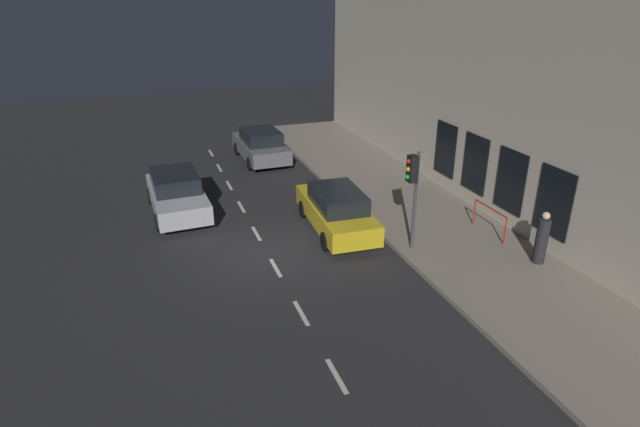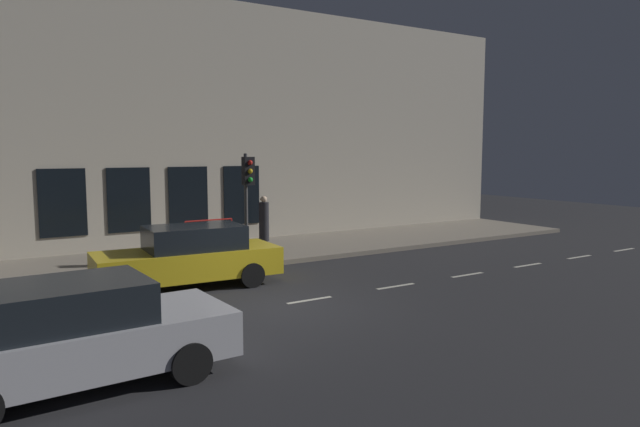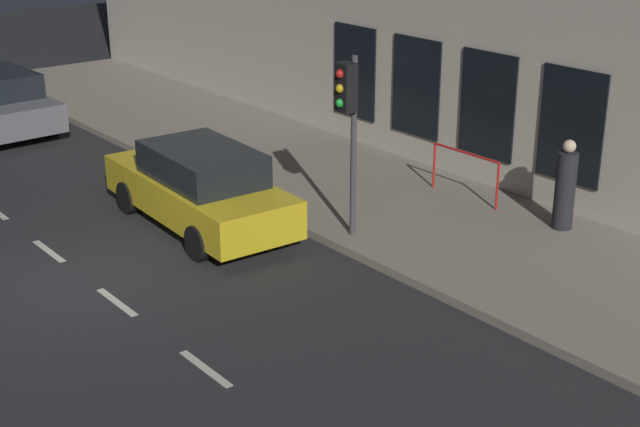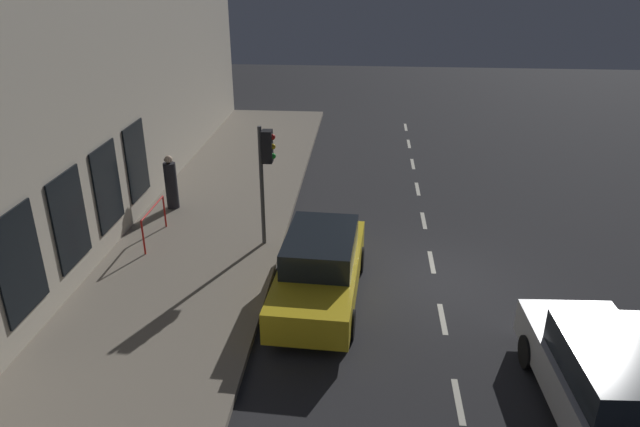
{
  "view_description": "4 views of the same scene",
  "coord_description": "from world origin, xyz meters",
  "views": [
    {
      "loc": [
        -3.44,
        -14.71,
        7.95
      ],
      "look_at": [
        1.3,
        -1.46,
        1.84
      ],
      "focal_mm": 29.07,
      "sensor_mm": 36.0,
      "label": 1
    },
    {
      "loc": [
        -11.24,
        5.72,
        3.47
      ],
      "look_at": [
        2.6,
        -2.91,
        1.7
      ],
      "focal_mm": 32.07,
      "sensor_mm": 36.0,
      "label": 2
    },
    {
      "loc": [
        -5.59,
        -13.02,
        6.42
      ],
      "look_at": [
        2.4,
        -3.12,
        1.55
      ],
      "focal_mm": 51.18,
      "sensor_mm": 36.0,
      "label": 3
    },
    {
      "loc": [
        1.81,
        12.58,
        7.36
      ],
      "look_at": [
        2.9,
        -0.71,
        1.41
      ],
      "focal_mm": 32.77,
      "sensor_mm": 36.0,
      "label": 4
    }
  ],
  "objects": [
    {
      "name": "lane_centre_line",
      "position": [
        0.0,
        -1.0,
        0.0
      ],
      "size": [
        0.12,
        27.2,
        0.01
      ],
      "color": "beige",
      "rests_on": "ground"
    },
    {
      "name": "pedestrian_0",
      "position": [
        7.71,
        -3.64,
        0.93
      ],
      "size": [
        0.53,
        0.53,
        1.69
      ],
      "rotation": [
        0.0,
        0.0,
        5.49
      ],
      "color": "#232328",
      "rests_on": "sidewalk"
    },
    {
      "name": "parked_car_1",
      "position": [
        2.77,
        0.93,
        0.79
      ],
      "size": [
        2.02,
        4.68,
        1.58
      ],
      "rotation": [
        0.0,
        0.0,
        -0.05
      ],
      "color": "gold",
      "rests_on": "ground"
    },
    {
      "name": "ground_plane",
      "position": [
        0.0,
        0.0,
        0.0
      ],
      "size": [
        60.0,
        60.0,
        0.0
      ],
      "primitive_type": "plane",
      "color": "#28282B"
    },
    {
      "name": "traffic_light",
      "position": [
        4.35,
        -1.46,
        2.54
      ],
      "size": [
        0.45,
        0.32,
        3.26
      ],
      "color": "#424244",
      "rests_on": "sidewalk"
    },
    {
      "name": "sidewalk",
      "position": [
        6.25,
        0.0,
        0.07
      ],
      "size": [
        4.5,
        32.0,
        0.15
      ],
      "color": "gray",
      "rests_on": "ground"
    },
    {
      "name": "red_railing",
      "position": [
        7.49,
        -1.41,
        0.85
      ],
      "size": [
        0.05,
        1.75,
        0.97
      ],
      "color": "red",
      "rests_on": "sidewalk"
    },
    {
      "name": "parked_car_2",
      "position": [
        -2.39,
        4.47,
        0.79
      ],
      "size": [
        2.11,
        4.56,
        1.58
      ],
      "rotation": [
        0.0,
        0.0,
        3.19
      ],
      "color": "#B7B7BC",
      "rests_on": "ground"
    },
    {
      "name": "building_facade",
      "position": [
        8.8,
        -0.0,
        4.45
      ],
      "size": [
        0.65,
        32.0,
        8.91
      ],
      "color": "beige",
      "rests_on": "ground"
    }
  ]
}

